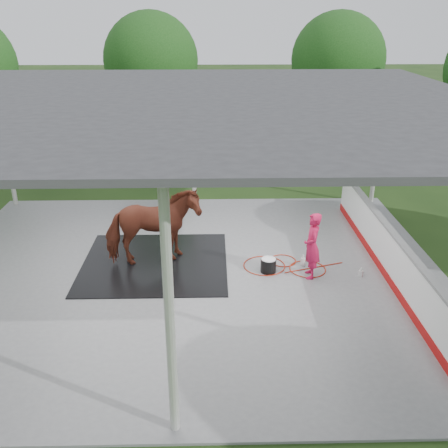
{
  "coord_description": "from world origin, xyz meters",
  "views": [
    {
      "loc": [
        0.59,
        -10.31,
        5.72
      ],
      "look_at": [
        0.84,
        0.18,
        1.23
      ],
      "focal_mm": 40.0,
      "sensor_mm": 36.0,
      "label": 1
    }
  ],
  "objects_px": {
    "horse": "(153,227)",
    "wash_bucket": "(268,265)",
    "dasher_board": "(386,251)",
    "handler": "(312,246)"
  },
  "relations": [
    {
      "from": "wash_bucket",
      "to": "horse",
      "type": "bearing_deg",
      "value": 169.73
    },
    {
      "from": "dasher_board",
      "to": "horse",
      "type": "bearing_deg",
      "value": 174.26
    },
    {
      "from": "horse",
      "to": "wash_bucket",
      "type": "distance_m",
      "value": 2.87
    },
    {
      "from": "horse",
      "to": "handler",
      "type": "distance_m",
      "value": 3.74
    },
    {
      "from": "horse",
      "to": "handler",
      "type": "bearing_deg",
      "value": -116.18
    },
    {
      "from": "dasher_board",
      "to": "handler",
      "type": "bearing_deg",
      "value": -173.95
    },
    {
      "from": "dasher_board",
      "to": "handler",
      "type": "relative_size",
      "value": 5.12
    },
    {
      "from": "horse",
      "to": "dasher_board",
      "type": "bearing_deg",
      "value": -110.57
    },
    {
      "from": "horse",
      "to": "wash_bucket",
      "type": "bearing_deg",
      "value": -115.11
    },
    {
      "from": "dasher_board",
      "to": "horse",
      "type": "relative_size",
      "value": 3.63
    }
  ]
}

